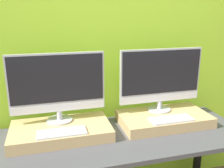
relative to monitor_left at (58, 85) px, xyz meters
name	(u,v)px	position (x,y,z in m)	size (l,w,h in m)	color
wall_back	(105,44)	(0.39, 0.21, 0.25)	(8.00, 0.04, 2.60)	#9ED12D
workbench	(119,145)	(0.39, -0.19, -0.41)	(1.82, 0.66, 0.71)	#47474C
wooden_riser_left	(61,131)	(0.00, -0.09, -0.30)	(0.67, 0.38, 0.08)	tan
monitor_left	(58,85)	(0.00, 0.00, 0.00)	(0.65, 0.18, 0.49)	#B2B2B7
keyboard_left	(62,132)	(0.00, -0.20, -0.26)	(0.31, 0.12, 0.01)	silver
wooden_riser_right	(164,119)	(0.78, -0.09, -0.30)	(0.67, 0.38, 0.08)	tan
monitor_right	(161,78)	(0.78, 0.00, 0.00)	(0.65, 0.18, 0.49)	#B2B2B7
keyboard_right	(171,119)	(0.78, -0.20, -0.26)	(0.31, 0.12, 0.01)	silver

